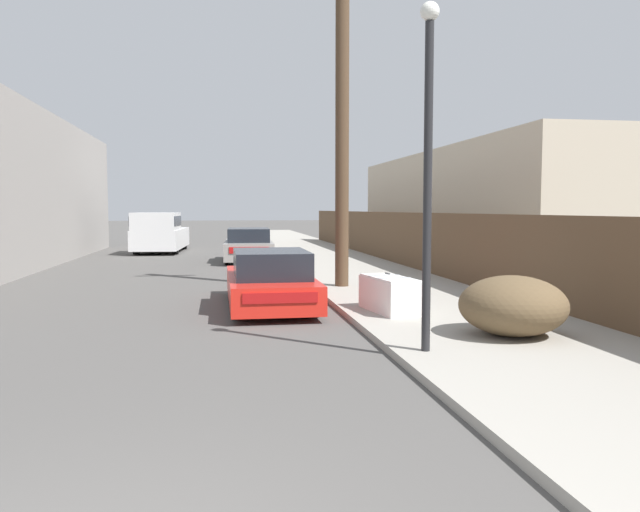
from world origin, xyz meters
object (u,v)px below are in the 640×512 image
(discarded_fridge, at_px, (389,294))
(car_parked_mid, at_px, (249,246))
(brush_pile, at_px, (513,306))
(street_lamp, at_px, (428,152))
(utility_pole, at_px, (342,110))
(pickup_truck, at_px, (160,233))
(parked_sports_car_red, at_px, (270,281))

(discarded_fridge, xyz_separation_m, car_parked_mid, (-2.06, 13.28, 0.17))
(brush_pile, bearing_deg, discarded_fridge, 117.12)
(car_parked_mid, distance_m, brush_pile, 16.14)
(discarded_fridge, relative_size, brush_pile, 0.99)
(brush_pile, bearing_deg, car_parked_mid, 101.97)
(discarded_fridge, height_order, street_lamp, street_lamp)
(discarded_fridge, xyz_separation_m, utility_pole, (-0.12, 4.08, 4.13))
(utility_pole, bearing_deg, pickup_truck, 111.33)
(parked_sports_car_red, bearing_deg, pickup_truck, 102.13)
(pickup_truck, xyz_separation_m, street_lamp, (5.61, -22.48, 1.92))
(street_lamp, bearing_deg, discarded_fridge, 83.10)
(utility_pole, xyz_separation_m, street_lamp, (-0.28, -7.39, -1.71))
(car_parked_mid, distance_m, utility_pole, 10.20)
(car_parked_mid, relative_size, brush_pile, 2.64)
(parked_sports_car_red, bearing_deg, street_lamp, -70.71)
(brush_pile, bearing_deg, utility_pole, 102.07)
(street_lamp, distance_m, brush_pile, 2.95)
(pickup_truck, distance_m, street_lamp, 23.25)
(parked_sports_car_red, xyz_separation_m, street_lamp, (1.77, -4.97, 2.31))
(street_lamp, height_order, brush_pile, street_lamp)
(parked_sports_car_red, bearing_deg, brush_pile, -50.65)
(discarded_fridge, distance_m, pickup_truck, 20.09)
(pickup_truck, xyz_separation_m, brush_pile, (7.30, -21.68, -0.36))
(discarded_fridge, height_order, car_parked_mid, car_parked_mid)
(car_parked_mid, bearing_deg, brush_pile, -75.75)
(discarded_fridge, relative_size, car_parked_mid, 0.37)
(parked_sports_car_red, relative_size, pickup_truck, 0.77)
(discarded_fridge, xyz_separation_m, pickup_truck, (-6.01, 19.16, 0.50))
(parked_sports_car_red, height_order, street_lamp, street_lamp)
(pickup_truck, distance_m, utility_pole, 16.60)
(pickup_truck, height_order, utility_pole, utility_pole)
(car_parked_mid, xyz_separation_m, utility_pole, (1.94, -9.20, 3.96))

